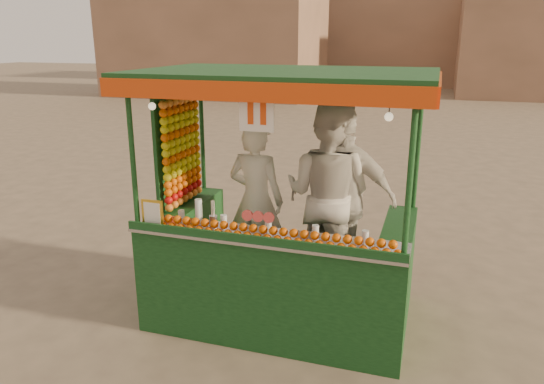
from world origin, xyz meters
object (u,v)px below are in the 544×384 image
(vendor_left, at_px, (256,200))
(vendor_right, at_px, (342,198))
(vendor_middle, at_px, (328,195))
(juice_cart, at_px, (274,245))

(vendor_left, bearing_deg, vendor_right, -170.12)
(vendor_middle, relative_size, vendor_right, 1.04)
(juice_cart, bearing_deg, vendor_middle, 41.11)
(vendor_left, xyz_separation_m, vendor_middle, (0.77, 0.02, 0.13))
(juice_cart, height_order, vendor_left, juice_cart)
(vendor_middle, xyz_separation_m, vendor_right, (0.14, 0.05, -0.04))
(vendor_left, xyz_separation_m, vendor_right, (0.91, 0.07, 0.09))
(vendor_right, bearing_deg, vendor_left, 5.30)
(vendor_left, relative_size, vendor_right, 0.90)
(vendor_middle, bearing_deg, juice_cart, 52.47)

